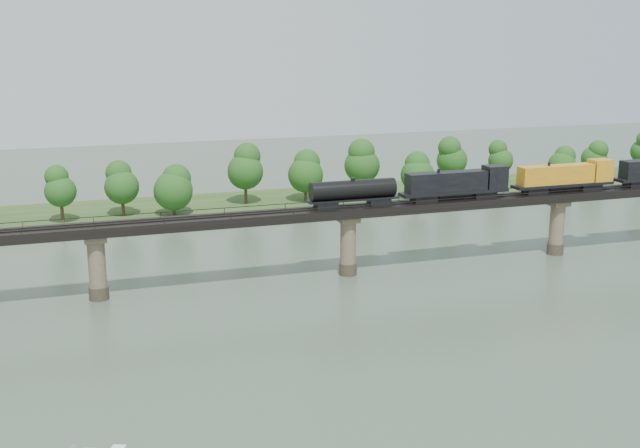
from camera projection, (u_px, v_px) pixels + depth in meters
name	position (u px, v px, depth m)	size (l,w,h in m)	color
ground	(426.00, 339.00, 105.44)	(400.00, 400.00, 0.00)	#3B4B3C
far_bank	(265.00, 203.00, 183.69)	(300.00, 24.00, 1.60)	#2C471C
bridge	(348.00, 243.00, 131.83)	(236.00, 30.00, 11.50)	#473A2D
bridge_superstructure	(348.00, 205.00, 130.33)	(220.00, 4.90, 0.75)	black
far_treeline	(233.00, 174.00, 175.17)	(289.06, 17.54, 13.60)	#382619
freight_train	(529.00, 179.00, 140.01)	(78.68, 3.07, 5.42)	black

